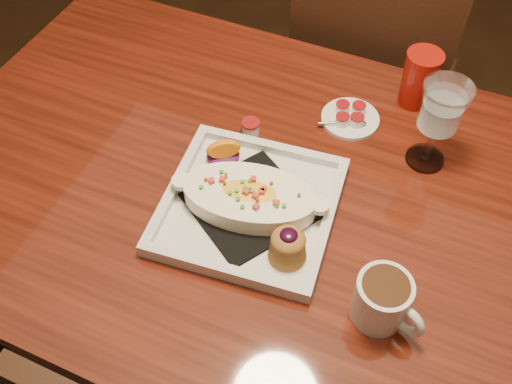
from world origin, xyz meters
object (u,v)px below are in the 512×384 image
at_px(chair_far, 368,88).
at_px(plate, 252,204).
at_px(table, 289,226).
at_px(goblet, 441,112).
at_px(saucer, 349,117).
at_px(red_tumbler, 419,79).
at_px(coffee_mug, 383,300).

distance_m(chair_far, plate, 0.75).
xyz_separation_m(table, chair_far, (-0.00, 0.63, -0.15)).
bearing_deg(table, plate, -130.12).
relative_size(goblet, saucer, 1.56).
distance_m(chair_far, red_tumbler, 0.44).
relative_size(table, goblet, 7.85).
xyz_separation_m(coffee_mug, saucer, (-0.18, 0.41, -0.04)).
distance_m(table, red_tumbler, 0.41).
height_order(chair_far, goblet, goblet).
height_order(chair_far, saucer, chair_far).
xyz_separation_m(goblet, red_tumbler, (-0.06, 0.16, -0.07)).
height_order(coffee_mug, saucer, coffee_mug).
xyz_separation_m(plate, goblet, (0.26, 0.26, 0.10)).
height_order(coffee_mug, red_tumbler, red_tumbler).
xyz_separation_m(saucer, red_tumbler, (0.11, 0.11, 0.05)).
distance_m(plate, coffee_mug, 0.29).
height_order(table, plate, plate).
distance_m(plate, red_tumbler, 0.46).
height_order(goblet, red_tumbler, goblet).
relative_size(chair_far, red_tumbler, 7.29).
distance_m(table, coffee_mug, 0.31).
distance_m(chair_far, goblet, 0.61).
xyz_separation_m(table, coffee_mug, (0.22, -0.17, 0.15)).
relative_size(chair_far, plate, 2.73).
xyz_separation_m(coffee_mug, red_tumbler, (-0.07, 0.52, 0.01)).
xyz_separation_m(table, red_tumbler, (0.15, 0.35, 0.16)).
height_order(plate, goblet, goblet).
relative_size(plate, saucer, 2.77).
height_order(table, saucer, saucer).
distance_m(table, saucer, 0.26).
xyz_separation_m(chair_far, red_tumbler, (0.15, -0.28, 0.31)).
xyz_separation_m(chair_far, coffee_mug, (0.22, -0.80, 0.29)).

